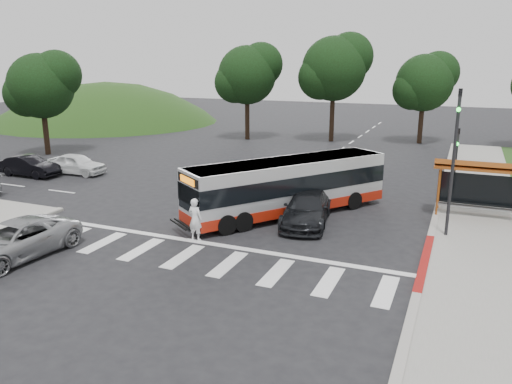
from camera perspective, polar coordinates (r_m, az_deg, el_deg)
The scene contains 19 objects.
ground at distance 24.51m, azimuth -2.31°, elevation -3.29°, with size 140.00×140.00×0.00m, color black.
sidewalk_east at distance 30.04m, azimuth 24.09°, elevation -1.06°, with size 4.00×40.00×0.12m, color gray.
curb_east at distance 30.03m, azimuth 20.29°, elevation -0.65°, with size 0.30×40.00×0.15m, color #9E9991.
curb_east_red at distance 20.52m, azimuth 18.71°, elevation -7.58°, with size 0.32×6.00×0.15m, color maroon.
hillside_nw at distance 66.52m, azimuth -16.57°, elevation 7.69°, with size 44.00×44.00×10.00m, color #1C4014.
crosswalk_ladder at distance 20.38m, azimuth -8.35°, elevation -7.29°, with size 18.00×2.60×0.01m, color silver.
bus_shelter at distance 26.70m, azimuth 24.23°, elevation 2.13°, with size 4.20×1.60×2.86m.
traffic_signal_ne_tall at distance 22.86m, azimuth 21.73°, elevation 4.35°, with size 0.18×0.37×6.50m.
traffic_signal_ne_short at distance 29.99m, azimuth 21.90°, elevation 3.90°, with size 0.18×0.37×4.00m.
tree_north_a at distance 48.60m, azimuth 9.01°, elevation 13.87°, with size 6.60×6.15×10.17m.
tree_north_b at distance 49.30m, azimuth 18.76°, elevation 11.83°, with size 5.72×5.33×8.43m.
tree_north_c at distance 49.32m, azimuth -0.92°, elevation 13.33°, with size 6.16×5.74×9.30m.
tree_west_a at distance 44.59m, azimuth -23.26°, elevation 11.17°, with size 5.72×5.33×8.43m.
transit_bus at distance 25.18m, azimuth 3.66°, elevation 0.52°, with size 2.35×10.86×2.81m, color #B5B7BA, non-canonical shape.
pedestrian at distance 21.84m, azimuth -6.95°, elevation -3.10°, with size 0.69×0.45×1.88m, color white.
dark_sedan at distance 24.05m, azimuth 5.82°, elevation -1.87°, with size 2.07×5.09×1.48m, color black.
silver_suv_south at distance 21.99m, azimuth -25.88°, elevation -4.99°, with size 2.43×5.26×1.46m, color #A1A2A6.
west_car_white at distance 36.46m, azimuth -19.81°, elevation 3.04°, with size 1.67×4.16×1.42m, color white.
west_car_black at distance 36.98m, azimuth -24.46°, elevation 2.73°, with size 1.48×4.26×1.40m, color black.
Camera 1 is at (9.96, -21.05, 7.65)m, focal length 35.00 mm.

